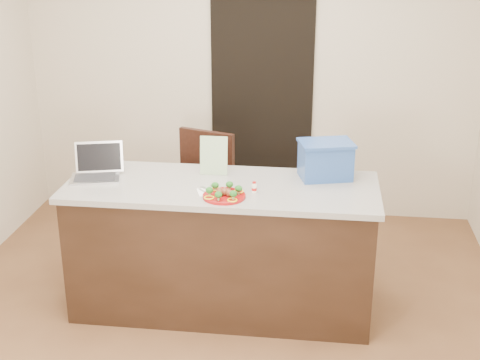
# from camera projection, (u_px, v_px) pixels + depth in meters

# --- Properties ---
(ground) EXTENTS (4.00, 4.00, 0.00)m
(ground) POSITION_uv_depth(u_px,v_px,m) (217.00, 325.00, 4.48)
(ground) COLOR brown
(ground) RESTS_ON ground
(room_shell) EXTENTS (4.00, 4.00, 4.00)m
(room_shell) POSITION_uv_depth(u_px,v_px,m) (214.00, 89.00, 3.91)
(room_shell) COLOR white
(room_shell) RESTS_ON ground
(doorway) EXTENTS (0.90, 0.02, 2.00)m
(doorway) POSITION_uv_depth(u_px,v_px,m) (262.00, 107.00, 5.95)
(doorway) COLOR black
(doorway) RESTS_ON ground
(island) EXTENTS (2.06, 0.76, 0.92)m
(island) POSITION_uv_depth(u_px,v_px,m) (222.00, 247.00, 4.55)
(island) COLOR black
(island) RESTS_ON ground
(plate) EXTENTS (0.27, 0.27, 0.02)m
(plate) POSITION_uv_depth(u_px,v_px,m) (224.00, 196.00, 4.18)
(plate) COLOR maroon
(plate) RESTS_ON island
(meatballs) EXTENTS (0.10, 0.09, 0.04)m
(meatballs) POSITION_uv_depth(u_px,v_px,m) (224.00, 192.00, 4.17)
(meatballs) COLOR brown
(meatballs) RESTS_ON plate
(broccoli) EXTENTS (0.22, 0.23, 0.04)m
(broccoli) POSITION_uv_depth(u_px,v_px,m) (224.00, 189.00, 4.16)
(broccoli) COLOR #154C14
(broccoli) RESTS_ON plate
(pepper_rings) EXTENTS (0.23, 0.23, 0.01)m
(pepper_rings) POSITION_uv_depth(u_px,v_px,m) (224.00, 194.00, 4.17)
(pepper_rings) COLOR yellow
(pepper_rings) RESTS_ON plate
(napkin) EXTENTS (0.17, 0.17, 0.01)m
(napkin) POSITION_uv_depth(u_px,v_px,m) (208.00, 192.00, 4.26)
(napkin) COLOR white
(napkin) RESTS_ON island
(fork) EXTENTS (0.10, 0.15, 0.00)m
(fork) POSITION_uv_depth(u_px,v_px,m) (206.00, 190.00, 4.27)
(fork) COLOR #BBBABF
(fork) RESTS_ON napkin
(knife) EXTENTS (0.08, 0.21, 0.01)m
(knife) POSITION_uv_depth(u_px,v_px,m) (212.00, 192.00, 4.24)
(knife) COLOR white
(knife) RESTS_ON napkin
(yogurt_bottle) EXTENTS (0.03, 0.03, 0.07)m
(yogurt_bottle) POSITION_uv_depth(u_px,v_px,m) (254.00, 188.00, 4.25)
(yogurt_bottle) COLOR white
(yogurt_bottle) RESTS_ON island
(laptop) EXTENTS (0.37, 0.33, 0.23)m
(laptop) POSITION_uv_depth(u_px,v_px,m) (97.00, 168.00, 4.51)
(laptop) COLOR #B7B7BC
(laptop) RESTS_ON island
(leaflet) EXTENTS (0.19, 0.04, 0.27)m
(leaflet) POSITION_uv_depth(u_px,v_px,m) (214.00, 156.00, 4.53)
(leaflet) COLOR silver
(leaflet) RESTS_ON island
(blue_box) EXTENTS (0.41, 0.34, 0.25)m
(blue_box) POSITION_uv_depth(u_px,v_px,m) (325.00, 160.00, 4.46)
(blue_box) COLOR #284C93
(blue_box) RESTS_ON island
(chair) EXTENTS (0.59, 0.60, 1.04)m
(chair) POSITION_uv_depth(u_px,v_px,m) (205.00, 191.00, 5.16)
(chair) COLOR black
(chair) RESTS_ON ground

